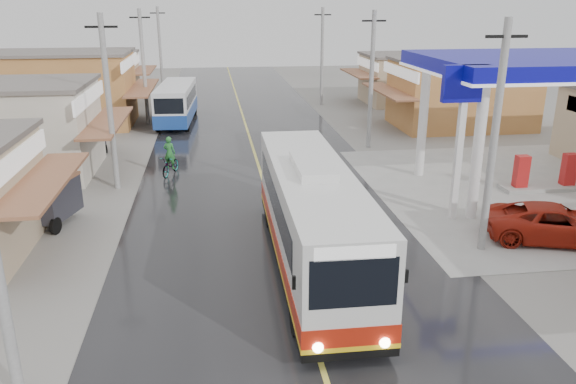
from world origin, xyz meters
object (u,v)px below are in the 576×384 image
(coach_bus, at_px, (312,217))
(tricycle_near, at_px, (50,198))
(jeepney, at_px, (555,223))
(second_bus, at_px, (176,102))
(cyclist, at_px, (170,162))
(tricycle_far, at_px, (93,137))

(coach_bus, relative_size, tricycle_near, 4.15)
(jeepney, relative_size, tricycle_near, 1.77)
(second_bus, height_order, tricycle_near, second_bus)
(jeepney, xyz_separation_m, tricycle_near, (-18.87, 4.33, 0.39))
(tricycle_near, bearing_deg, jeepney, 3.50)
(jeepney, xyz_separation_m, cyclist, (-14.59, 10.43, -0.02))
(second_bus, distance_m, cyclist, 13.19)
(cyclist, xyz_separation_m, tricycle_far, (-4.81, 5.57, 0.19))
(coach_bus, xyz_separation_m, cyclist, (-5.31, 11.20, -1.08))
(coach_bus, xyz_separation_m, jeepney, (9.28, 0.77, -1.06))
(coach_bus, relative_size, second_bus, 1.37)
(coach_bus, relative_size, cyclist, 5.68)
(coach_bus, height_order, jeepney, coach_bus)
(second_bus, relative_size, jeepney, 1.71)
(cyclist, bearing_deg, coach_bus, -45.02)
(coach_bus, height_order, tricycle_far, coach_bus)
(second_bus, height_order, cyclist, second_bus)
(tricycle_near, height_order, tricycle_far, tricycle_near)
(cyclist, relative_size, tricycle_near, 0.73)
(jeepney, height_order, cyclist, cyclist)
(tricycle_near, bearing_deg, coach_bus, -11.56)
(coach_bus, xyz_separation_m, tricycle_far, (-10.12, 16.76, -0.89))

